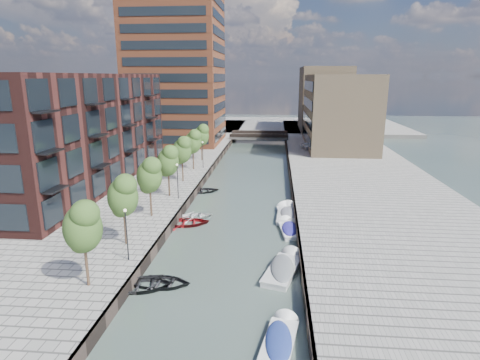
# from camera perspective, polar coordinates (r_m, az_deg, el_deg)

# --- Properties ---
(water) EXTENTS (300.00, 300.00, 0.00)m
(water) POSITION_cam_1_polar(r_m,az_deg,el_deg) (61.32, 1.40, 0.68)
(water) COLOR #38473F
(water) RESTS_ON ground
(quay_left) EXTENTS (60.00, 140.00, 1.00)m
(quay_left) POSITION_cam_1_polar(r_m,az_deg,el_deg) (72.96, -28.11, 1.59)
(quay_left) COLOR gray
(quay_left) RESTS_ON ground
(quay_right) EXTENTS (20.00, 140.00, 1.00)m
(quay_right) POSITION_cam_1_polar(r_m,az_deg,el_deg) (62.26, 16.26, 0.78)
(quay_right) COLOR gray
(quay_right) RESTS_ON ground
(quay_wall_left) EXTENTS (0.25, 140.00, 1.00)m
(quay_wall_left) POSITION_cam_1_polar(r_m,az_deg,el_deg) (61.89, -4.25, 1.25)
(quay_wall_left) COLOR #332823
(quay_wall_left) RESTS_ON ground
(quay_wall_right) EXTENTS (0.25, 140.00, 1.00)m
(quay_wall_right) POSITION_cam_1_polar(r_m,az_deg,el_deg) (61.11, 7.11, 1.00)
(quay_wall_right) COLOR #332823
(quay_wall_right) RESTS_ON ground
(far_closure) EXTENTS (80.00, 40.00, 1.00)m
(far_closure) POSITION_cam_1_polar(r_m,az_deg,el_deg) (120.31, 3.34, 7.74)
(far_closure) COLOR gray
(far_closure) RESTS_ON ground
(apartment_block) EXTENTS (8.00, 38.00, 14.00)m
(apartment_block) POSITION_cam_1_polar(r_m,az_deg,el_deg) (55.29, -20.61, 6.67)
(apartment_block) COLOR black
(apartment_block) RESTS_ON quay_left
(tower) EXTENTS (18.00, 18.00, 30.00)m
(tower) POSITION_cam_1_polar(r_m,az_deg,el_deg) (86.97, -9.03, 15.23)
(tower) COLOR brown
(tower) RESTS_ON quay_left
(tan_block_near) EXTENTS (12.00, 25.00, 14.00)m
(tan_block_near) POSITION_cam_1_polar(r_m,az_deg,el_deg) (82.57, 13.80, 9.48)
(tan_block_near) COLOR #8D7556
(tan_block_near) RESTS_ON quay_right
(tan_block_far) EXTENTS (12.00, 20.00, 16.00)m
(tan_block_far) POSITION_cam_1_polar(r_m,az_deg,el_deg) (108.23, 11.84, 11.23)
(tan_block_far) COLOR #8D7556
(tan_block_far) RESTS_ON quay_right
(bridge) EXTENTS (13.00, 6.00, 1.30)m
(bridge) POSITION_cam_1_polar(r_m,az_deg,el_deg) (92.45, 2.74, 6.25)
(bridge) COLOR gray
(bridge) RESTS_ON ground
(tree_0) EXTENTS (2.50, 2.50, 5.95)m
(tree_0) POSITION_cam_1_polar(r_m,az_deg,el_deg) (28.10, -21.49, -6.01)
(tree_0) COLOR #382619
(tree_0) RESTS_ON quay_left
(tree_1) EXTENTS (2.50, 2.50, 5.95)m
(tree_1) POSITION_cam_1_polar(r_m,az_deg,el_deg) (34.15, -16.34, -2.00)
(tree_1) COLOR #382619
(tree_1) RESTS_ON quay_left
(tree_2) EXTENTS (2.50, 2.50, 5.95)m
(tree_2) POSITION_cam_1_polar(r_m,az_deg,el_deg) (40.51, -12.79, 0.79)
(tree_2) COLOR #382619
(tree_2) RESTS_ON quay_left
(tree_3) EXTENTS (2.50, 2.50, 5.95)m
(tree_3) POSITION_cam_1_polar(r_m,az_deg,el_deg) (47.05, -10.21, 2.81)
(tree_3) COLOR #382619
(tree_3) RESTS_ON quay_left
(tree_4) EXTENTS (2.50, 2.50, 5.95)m
(tree_4) POSITION_cam_1_polar(r_m,az_deg,el_deg) (53.71, -8.26, 4.33)
(tree_4) COLOR #382619
(tree_4) RESTS_ON quay_left
(tree_5) EXTENTS (2.50, 2.50, 5.95)m
(tree_5) POSITION_cam_1_polar(r_m,az_deg,el_deg) (60.44, -6.74, 5.51)
(tree_5) COLOR #382619
(tree_5) RESTS_ON quay_left
(tree_6) EXTENTS (2.50, 2.50, 5.95)m
(tree_6) POSITION_cam_1_polar(r_m,az_deg,el_deg) (67.23, -5.52, 6.45)
(tree_6) COLOR #382619
(tree_6) RESTS_ON quay_left
(lamp_0) EXTENTS (0.24, 0.24, 4.12)m
(lamp_0) POSITION_cam_1_polar(r_m,az_deg,el_deg) (31.61, -15.86, -6.73)
(lamp_0) COLOR black
(lamp_0) RESTS_ON quay_left
(lamp_1) EXTENTS (0.24, 0.24, 4.12)m
(lamp_1) POSITION_cam_1_polar(r_m,az_deg,el_deg) (46.17, -8.88, 0.36)
(lamp_1) COLOR black
(lamp_1) RESTS_ON quay_left
(lamp_2) EXTENTS (0.24, 0.24, 4.12)m
(lamp_2) POSITION_cam_1_polar(r_m,az_deg,el_deg) (61.46, -5.31, 4.00)
(lamp_2) COLOR black
(lamp_2) RESTS_ON quay_left
(sloop_0) EXTENTS (4.28, 3.07, 0.88)m
(sloop_0) POSITION_cam_1_polar(r_m,az_deg,el_deg) (30.54, -11.08, -14.49)
(sloop_0) COLOR black
(sloop_0) RESTS_ON ground
(sloop_1) EXTENTS (5.16, 4.20, 0.94)m
(sloop_1) POSITION_cam_1_polar(r_m,az_deg,el_deg) (30.43, -13.78, -14.77)
(sloop_1) COLOR black
(sloop_1) RESTS_ON ground
(sloop_2) EXTENTS (5.29, 4.28, 0.97)m
(sloop_2) POSITION_cam_1_polar(r_m,az_deg,el_deg) (41.47, -7.57, -6.33)
(sloop_2) COLOR maroon
(sloop_2) RESTS_ON ground
(sloop_3) EXTENTS (4.75, 4.09, 0.83)m
(sloop_3) POSITION_cam_1_polar(r_m,az_deg,el_deg) (43.22, -6.51, -5.42)
(sloop_3) COLOR silver
(sloop_3) RESTS_ON ground
(sloop_4) EXTENTS (4.89, 4.18, 0.86)m
(sloop_4) POSITION_cam_1_polar(r_m,az_deg,el_deg) (52.62, -5.20, -1.73)
(sloop_4) COLOR black
(sloop_4) RESTS_ON ground
(motorboat_0) EXTENTS (2.46, 4.96, 1.58)m
(motorboat_0) POSITION_cam_1_polar(r_m,az_deg,el_deg) (24.58, 5.71, -21.66)
(motorboat_0) COLOR white
(motorboat_0) RESTS_ON ground
(motorboat_1) EXTENTS (3.41, 6.03, 1.91)m
(motorboat_1) POSITION_cam_1_polar(r_m,az_deg,el_deg) (32.08, 6.28, -12.32)
(motorboat_1) COLOR silver
(motorboat_1) RESTS_ON ground
(motorboat_2) EXTENTS (2.33, 5.82, 1.90)m
(motorboat_2) POSITION_cam_1_polar(r_m,az_deg,el_deg) (44.07, 6.73, -4.87)
(motorboat_2) COLOR #BBBBB9
(motorboat_2) RESTS_ON ground
(motorboat_3) EXTENTS (2.30, 4.93, 1.58)m
(motorboat_3) POSITION_cam_1_polar(r_m,az_deg,el_deg) (39.81, 6.94, -6.92)
(motorboat_3) COLOR white
(motorboat_3) RESTS_ON ground
(motorboat_4) EXTENTS (2.46, 5.41, 1.74)m
(motorboat_4) POSITION_cam_1_polar(r_m,az_deg,el_deg) (43.91, 6.73, -4.81)
(motorboat_4) COLOR white
(motorboat_4) RESTS_ON ground
(car) EXTENTS (2.46, 3.95, 1.25)m
(car) POSITION_cam_1_polar(r_m,az_deg,el_deg) (78.79, 9.41, 4.80)
(car) COLOR silver
(car) RESTS_ON quay_right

